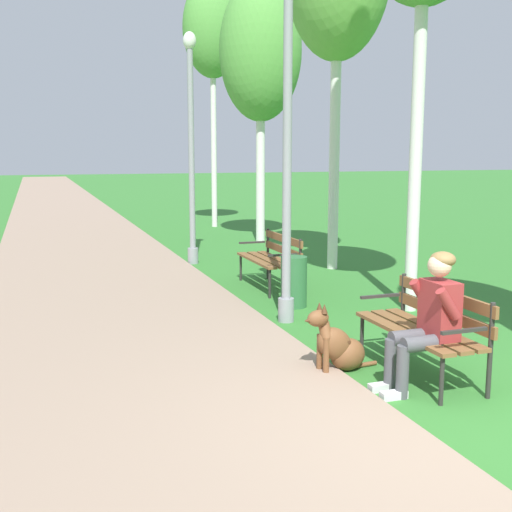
{
  "coord_description": "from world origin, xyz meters",
  "views": [
    {
      "loc": [
        -2.97,
        -3.74,
        2.11
      ],
      "look_at": [
        -0.53,
        3.25,
        0.9
      ],
      "focal_mm": 44.71,
      "sensor_mm": 36.0,
      "label": 1
    }
  ],
  "objects_px": {
    "dog_brown": "(339,346)",
    "birch_tree_fifth": "(213,30)",
    "birch_tree_fourth": "(261,52)",
    "lamp_post_mid": "(191,147)",
    "litter_bin": "(294,282)",
    "park_bench_mid": "(272,255)",
    "person_seated_on_near_bench": "(429,316)",
    "lamp_post_near": "(287,129)",
    "park_bench_near": "(426,323)"
  },
  "relations": [
    {
      "from": "dog_brown",
      "to": "lamp_post_near",
      "type": "xyz_separation_m",
      "value": [
        0.21,
        1.89,
        2.13
      ]
    },
    {
      "from": "person_seated_on_near_bench",
      "to": "dog_brown",
      "type": "relative_size",
      "value": 1.5
    },
    {
      "from": "park_bench_mid",
      "to": "person_seated_on_near_bench",
      "type": "height_order",
      "value": "person_seated_on_near_bench"
    },
    {
      "from": "person_seated_on_near_bench",
      "to": "birch_tree_fifth",
      "type": "xyz_separation_m",
      "value": [
        1.62,
        12.89,
        4.73
      ]
    },
    {
      "from": "park_bench_mid",
      "to": "birch_tree_fifth",
      "type": "distance_m",
      "value": 9.77
    },
    {
      "from": "birch_tree_fifth",
      "to": "litter_bin",
      "type": "bearing_deg",
      "value": -99.12
    },
    {
      "from": "dog_brown",
      "to": "birch_tree_fourth",
      "type": "distance_m",
      "value": 10.02
    },
    {
      "from": "dog_brown",
      "to": "park_bench_near",
      "type": "bearing_deg",
      "value": -25.42
    },
    {
      "from": "birch_tree_fifth",
      "to": "litter_bin",
      "type": "relative_size",
      "value": 9.72
    },
    {
      "from": "park_bench_mid",
      "to": "litter_bin",
      "type": "distance_m",
      "value": 1.3
    },
    {
      "from": "lamp_post_mid",
      "to": "birch_tree_fourth",
      "type": "relative_size",
      "value": 0.71
    },
    {
      "from": "litter_bin",
      "to": "lamp_post_mid",
      "type": "bearing_deg",
      "value": 97.34
    },
    {
      "from": "park_bench_near",
      "to": "birch_tree_fifth",
      "type": "distance_m",
      "value": 13.55
    },
    {
      "from": "birch_tree_fourth",
      "to": "dog_brown",
      "type": "bearing_deg",
      "value": -104.85
    },
    {
      "from": "park_bench_mid",
      "to": "birch_tree_fifth",
      "type": "bearing_deg",
      "value": 80.61
    },
    {
      "from": "birch_tree_fourth",
      "to": "birch_tree_fifth",
      "type": "distance_m",
      "value": 3.53
    },
    {
      "from": "person_seated_on_near_bench",
      "to": "birch_tree_fifth",
      "type": "relative_size",
      "value": 0.18
    },
    {
      "from": "birch_tree_fifth",
      "to": "birch_tree_fourth",
      "type": "bearing_deg",
      "value": -86.7
    },
    {
      "from": "dog_brown",
      "to": "birch_tree_fourth",
      "type": "relative_size",
      "value": 0.14
    },
    {
      "from": "birch_tree_fourth",
      "to": "park_bench_near",
      "type": "bearing_deg",
      "value": -99.92
    },
    {
      "from": "park_bench_near",
      "to": "litter_bin",
      "type": "relative_size",
      "value": 2.14
    },
    {
      "from": "lamp_post_mid",
      "to": "litter_bin",
      "type": "bearing_deg",
      "value": -82.66
    },
    {
      "from": "park_bench_mid",
      "to": "park_bench_near",
      "type": "bearing_deg",
      "value": -90.45
    },
    {
      "from": "lamp_post_near",
      "to": "birch_tree_fifth",
      "type": "xyz_separation_m",
      "value": [
        1.94,
        10.31,
        3.02
      ]
    },
    {
      "from": "dog_brown",
      "to": "lamp_post_near",
      "type": "height_order",
      "value": "lamp_post_near"
    },
    {
      "from": "lamp_post_near",
      "to": "lamp_post_mid",
      "type": "xyz_separation_m",
      "value": [
        -0.1,
        4.52,
        -0.18
      ]
    },
    {
      "from": "person_seated_on_near_bench",
      "to": "lamp_post_mid",
      "type": "relative_size",
      "value": 0.29
    },
    {
      "from": "dog_brown",
      "to": "birch_tree_fifth",
      "type": "bearing_deg",
      "value": 80.01
    },
    {
      "from": "person_seated_on_near_bench",
      "to": "dog_brown",
      "type": "height_order",
      "value": "person_seated_on_near_bench"
    },
    {
      "from": "person_seated_on_near_bench",
      "to": "birch_tree_fifth",
      "type": "height_order",
      "value": "birch_tree_fifth"
    },
    {
      "from": "park_bench_mid",
      "to": "birch_tree_fifth",
      "type": "xyz_separation_m",
      "value": [
        1.38,
        8.34,
        4.9
      ]
    },
    {
      "from": "lamp_post_mid",
      "to": "litter_bin",
      "type": "distance_m",
      "value": 4.28
    },
    {
      "from": "birch_tree_fifth",
      "to": "litter_bin",
      "type": "height_order",
      "value": "birch_tree_fifth"
    },
    {
      "from": "person_seated_on_near_bench",
      "to": "lamp_post_near",
      "type": "bearing_deg",
      "value": 97.0
    },
    {
      "from": "person_seated_on_near_bench",
      "to": "lamp_post_near",
      "type": "xyz_separation_m",
      "value": [
        -0.32,
        2.58,
        1.71
      ]
    },
    {
      "from": "person_seated_on_near_bench",
      "to": "birch_tree_fourth",
      "type": "xyz_separation_m",
      "value": [
        1.81,
        9.53,
        3.68
      ]
    },
    {
      "from": "dog_brown",
      "to": "birch_tree_fifth",
      "type": "distance_m",
      "value": 13.42
    },
    {
      "from": "park_bench_near",
      "to": "dog_brown",
      "type": "height_order",
      "value": "park_bench_near"
    },
    {
      "from": "park_bench_mid",
      "to": "litter_bin",
      "type": "relative_size",
      "value": 2.14
    },
    {
      "from": "litter_bin",
      "to": "park_bench_mid",
      "type": "bearing_deg",
      "value": 82.63
    },
    {
      "from": "park_bench_near",
      "to": "person_seated_on_near_bench",
      "type": "bearing_deg",
      "value": -121.64
    },
    {
      "from": "lamp_post_mid",
      "to": "birch_tree_fourth",
      "type": "xyz_separation_m",
      "value": [
        2.23,
        2.42,
        2.16
      ]
    },
    {
      "from": "lamp_post_near",
      "to": "litter_bin",
      "type": "bearing_deg",
      "value": 60.46
    },
    {
      "from": "lamp_post_mid",
      "to": "birch_tree_fifth",
      "type": "bearing_deg",
      "value": 70.6
    },
    {
      "from": "litter_bin",
      "to": "person_seated_on_near_bench",
      "type": "bearing_deg",
      "value": -91.31
    },
    {
      "from": "birch_tree_fourth",
      "to": "birch_tree_fifth",
      "type": "xyz_separation_m",
      "value": [
        -0.19,
        3.36,
        1.04
      ]
    },
    {
      "from": "birch_tree_fourth",
      "to": "lamp_post_mid",
      "type": "bearing_deg",
      "value": -132.65
    },
    {
      "from": "birch_tree_fourth",
      "to": "litter_bin",
      "type": "bearing_deg",
      "value": -105.54
    },
    {
      "from": "lamp_post_near",
      "to": "lamp_post_mid",
      "type": "bearing_deg",
      "value": 91.28
    },
    {
      "from": "birch_tree_fifth",
      "to": "person_seated_on_near_bench",
      "type": "bearing_deg",
      "value": -97.16
    }
  ]
}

